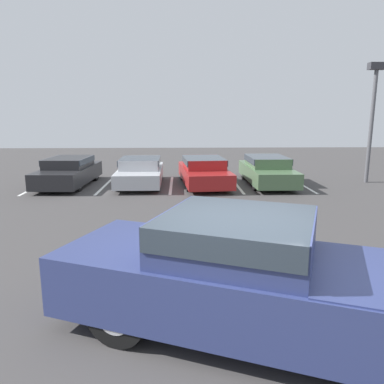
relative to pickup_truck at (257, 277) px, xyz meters
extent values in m
plane|color=#423F3F|center=(-0.28, -0.19, -0.86)|extent=(60.00, 60.00, 0.00)
cube|color=white|center=(-7.23, 11.41, -0.86)|extent=(0.12, 4.14, 0.01)
cube|color=white|center=(-4.34, 11.41, -0.86)|extent=(0.12, 4.14, 0.01)
cube|color=white|center=(-1.45, 11.41, -0.86)|extent=(0.12, 4.14, 0.01)
cube|color=white|center=(1.43, 11.41, -0.86)|extent=(0.12, 4.14, 0.01)
cube|color=white|center=(4.32, 11.41, -0.86)|extent=(0.12, 4.14, 0.01)
cube|color=navy|center=(-0.02, 0.01, -0.16)|extent=(5.95, 3.97, 0.87)
cube|color=navy|center=(-0.28, 0.11, 0.57)|extent=(2.57, 2.48, 0.58)
cube|color=#2D3842|center=(-0.28, 0.11, 0.70)|extent=(2.55, 2.52, 0.32)
cylinder|color=black|center=(1.85, 0.14, -0.41)|extent=(0.96, 0.65, 0.91)
cylinder|color=#ADADB2|center=(1.85, 0.14, -0.41)|extent=(0.59, 0.51, 0.50)
cylinder|color=black|center=(-1.27, 1.40, -0.41)|extent=(0.96, 0.65, 0.91)
cylinder|color=#ADADB2|center=(-1.27, 1.40, -0.41)|extent=(0.59, 0.51, 0.50)
cylinder|color=black|center=(-1.88, -0.13, -0.41)|extent=(0.96, 0.65, 0.91)
cylinder|color=#ADADB2|center=(-1.88, -0.13, -0.41)|extent=(0.59, 0.51, 0.50)
cube|color=#232326|center=(-5.89, 11.44, -0.38)|extent=(2.01, 4.45, 0.64)
cube|color=#232326|center=(-5.89, 11.53, 0.15)|extent=(1.69, 2.35, 0.41)
cube|color=#2D3842|center=(-5.89, 11.53, 0.23)|extent=(1.76, 2.30, 0.24)
cylinder|color=black|center=(-5.18, 10.14, -0.56)|extent=(0.26, 0.61, 0.60)
cylinder|color=#ADADB2|center=(-5.18, 10.14, -0.56)|extent=(0.26, 0.34, 0.33)
cylinder|color=black|center=(-6.72, 10.21, -0.56)|extent=(0.26, 0.61, 0.60)
cylinder|color=#ADADB2|center=(-6.72, 10.21, -0.56)|extent=(0.26, 0.34, 0.33)
cylinder|color=black|center=(-5.07, 12.68, -0.56)|extent=(0.26, 0.61, 0.60)
cylinder|color=#ADADB2|center=(-5.07, 12.68, -0.56)|extent=(0.26, 0.34, 0.33)
cylinder|color=black|center=(-6.61, 12.75, -0.56)|extent=(0.26, 0.61, 0.60)
cylinder|color=#ADADB2|center=(-6.61, 12.75, -0.56)|extent=(0.26, 0.34, 0.33)
cube|color=#B7BABF|center=(-2.79, 11.42, -0.40)|extent=(1.90, 4.28, 0.57)
cube|color=#B7BABF|center=(-2.79, 11.51, 0.10)|extent=(1.65, 2.23, 0.43)
cube|color=#2D3842|center=(-2.79, 11.51, 0.19)|extent=(1.72, 2.19, 0.26)
cylinder|color=black|center=(-1.97, 10.20, -0.53)|extent=(0.22, 0.67, 0.66)
cylinder|color=#ADADB2|center=(-1.97, 10.20, -0.53)|extent=(0.23, 0.37, 0.37)
cylinder|color=black|center=(-3.57, 10.18, -0.53)|extent=(0.22, 0.67, 0.66)
cylinder|color=#ADADB2|center=(-3.57, 10.18, -0.53)|extent=(0.23, 0.37, 0.37)
cylinder|color=black|center=(-2.01, 12.67, -0.53)|extent=(0.22, 0.67, 0.66)
cylinder|color=#ADADB2|center=(-2.01, 12.67, -0.53)|extent=(0.23, 0.37, 0.37)
cylinder|color=black|center=(-3.60, 12.65, -0.53)|extent=(0.22, 0.67, 0.66)
cylinder|color=#ADADB2|center=(-3.60, 12.65, -0.53)|extent=(0.23, 0.37, 0.37)
cube|color=maroon|center=(-0.02, 11.40, -0.40)|extent=(2.22, 4.73, 0.60)
cube|color=maroon|center=(-0.02, 11.49, 0.12)|extent=(1.81, 2.52, 0.43)
cube|color=#2D3842|center=(-0.02, 11.49, 0.20)|extent=(1.88, 2.48, 0.26)
cylinder|color=black|center=(0.88, 10.14, -0.56)|extent=(0.29, 0.64, 0.62)
cylinder|color=#ADADB2|center=(0.88, 10.14, -0.56)|extent=(0.28, 0.36, 0.34)
cylinder|color=black|center=(-0.68, 10.01, -0.56)|extent=(0.29, 0.64, 0.62)
cylinder|color=#ADADB2|center=(-0.68, 10.01, -0.56)|extent=(0.28, 0.36, 0.34)
cylinder|color=black|center=(0.65, 12.79, -0.56)|extent=(0.29, 0.64, 0.62)
cylinder|color=#ADADB2|center=(0.65, 12.79, -0.56)|extent=(0.28, 0.36, 0.34)
cylinder|color=black|center=(-0.91, 12.66, -0.56)|extent=(0.29, 0.64, 0.62)
cylinder|color=#ADADB2|center=(-0.91, 12.66, -0.56)|extent=(0.28, 0.36, 0.34)
cube|color=#4C6B47|center=(2.79, 11.48, -0.38)|extent=(1.80, 4.62, 0.62)
cube|color=#4C6B47|center=(2.79, 11.58, 0.15)|extent=(1.57, 2.41, 0.44)
cube|color=#2D3842|center=(2.79, 11.58, 0.24)|extent=(1.64, 2.36, 0.26)
cylinder|color=black|center=(3.56, 10.15, -0.54)|extent=(0.21, 0.65, 0.64)
cylinder|color=#ADADB2|center=(3.56, 10.15, -0.54)|extent=(0.22, 0.36, 0.35)
cylinder|color=black|center=(2.04, 10.14, -0.54)|extent=(0.21, 0.65, 0.64)
cylinder|color=#ADADB2|center=(2.04, 10.14, -0.54)|extent=(0.22, 0.36, 0.35)
cylinder|color=black|center=(3.54, 12.83, -0.54)|extent=(0.21, 0.65, 0.64)
cylinder|color=#ADADB2|center=(3.54, 12.83, -0.54)|extent=(0.22, 0.36, 0.35)
cylinder|color=black|center=(2.02, 12.81, -0.54)|extent=(0.21, 0.65, 0.64)
cylinder|color=#ADADB2|center=(2.02, 12.81, -0.54)|extent=(0.22, 0.36, 0.35)
cylinder|color=#515156|center=(7.44, 11.81, 1.60)|extent=(0.17, 0.17, 4.93)
cube|color=#333338|center=(7.44, 11.81, 4.22)|extent=(0.70, 0.36, 0.30)
camera|label=1|loc=(-1.05, -4.77, 2.21)|focal=35.00mm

